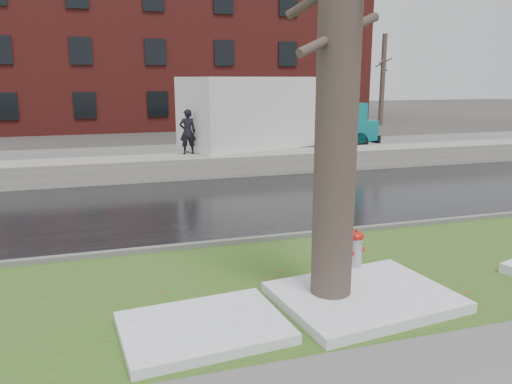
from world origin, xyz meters
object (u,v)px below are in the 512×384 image
object	(u,v)px
box_truck	(275,118)
worker	(188,132)
tree	(339,40)
fire_hydrant	(355,251)

from	to	relation	value
box_truck	worker	world-z (taller)	box_truck
tree	worker	world-z (taller)	tree
fire_hydrant	box_truck	bearing A→B (deg)	52.74
fire_hydrant	box_truck	distance (m)	12.25
fire_hydrant	worker	size ratio (longest dim) A/B	0.52
tree	box_truck	bearing A→B (deg)	74.54
fire_hydrant	tree	bearing A→B (deg)	-160.41
fire_hydrant	tree	xyz separation A→B (m)	(-0.87, -0.85, 3.47)
tree	fire_hydrant	bearing A→B (deg)	44.27
fire_hydrant	box_truck	size ratio (longest dim) A/B	0.08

